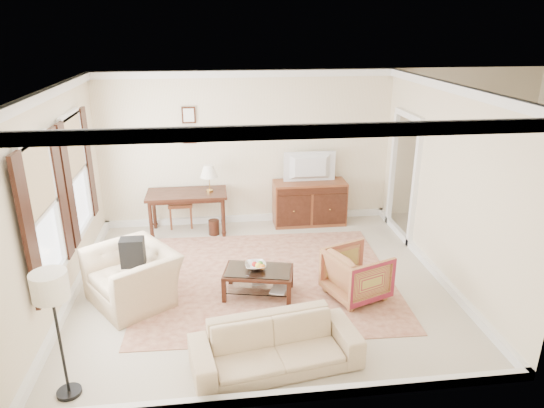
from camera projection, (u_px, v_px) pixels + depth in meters
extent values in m
cube|color=beige|center=(261.00, 283.00, 7.32)|extent=(5.50, 5.00, 0.01)
cube|color=white|center=(260.00, 87.00, 6.30)|extent=(5.50, 5.00, 0.01)
cube|color=#F2E5C5|center=(247.00, 149.00, 9.13)|extent=(5.50, 0.01, 2.90)
cube|color=#F2E5C5|center=(288.00, 280.00, 4.49)|extent=(5.50, 0.01, 2.90)
cube|color=#F2E5C5|center=(57.00, 200.00, 6.49)|extent=(0.01, 5.00, 2.90)
cube|color=#F2E5C5|center=(446.00, 185.00, 7.13)|extent=(0.01, 5.00, 2.90)
cube|color=beige|center=(485.00, 237.00, 8.88)|extent=(3.00, 2.70, 0.01)
cube|color=brown|center=(267.00, 278.00, 7.43)|extent=(3.90, 3.38, 0.01)
cube|color=#3B1B11|center=(187.00, 194.00, 8.81)|extent=(1.45, 0.72, 0.05)
cylinder|color=#3B1B11|center=(151.00, 221.00, 8.62)|extent=(0.07, 0.07, 0.74)
cylinder|color=#3B1B11|center=(223.00, 218.00, 8.76)|extent=(0.07, 0.07, 0.74)
cylinder|color=#3B1B11|center=(154.00, 210.00, 9.14)|extent=(0.07, 0.07, 0.74)
cylinder|color=#3B1B11|center=(223.00, 207.00, 9.29)|extent=(0.07, 0.07, 0.74)
cube|color=brown|center=(309.00, 203.00, 9.35)|extent=(1.38, 0.53, 0.85)
imported|color=black|center=(311.00, 158.00, 9.02)|extent=(0.94, 0.54, 0.12)
cube|color=#3B1B11|center=(258.00, 272.00, 6.87)|extent=(1.07, 0.76, 0.04)
cube|color=silver|center=(258.00, 270.00, 6.85)|extent=(0.99, 0.69, 0.01)
cube|color=silver|center=(259.00, 286.00, 6.95)|extent=(0.97, 0.67, 0.02)
cube|color=#3B1B11|center=(224.00, 291.00, 6.74)|extent=(0.07, 0.07, 0.37)
cube|color=#3B1B11|center=(289.00, 294.00, 6.66)|extent=(0.07, 0.07, 0.37)
cube|color=#3B1B11|center=(230.00, 273.00, 7.21)|extent=(0.07, 0.07, 0.37)
cube|color=#3B1B11|center=(291.00, 276.00, 7.13)|extent=(0.07, 0.07, 0.37)
imported|color=silver|center=(256.00, 265.00, 6.87)|extent=(0.42, 0.42, 0.10)
imported|color=brown|center=(251.00, 281.00, 7.05)|extent=(0.28, 0.04, 0.38)
imported|color=brown|center=(272.00, 288.00, 6.86)|extent=(0.27, 0.14, 0.38)
imported|color=maroon|center=(357.00, 272.00, 6.83)|extent=(0.94, 0.97, 0.78)
imported|color=#D0AF8C|center=(132.00, 268.00, 6.68)|extent=(1.29, 1.39, 1.02)
cube|color=black|center=(133.00, 251.00, 6.62)|extent=(0.35, 0.39, 0.40)
imported|color=#D0AF8C|center=(276.00, 339.00, 5.41)|extent=(1.96, 0.85, 0.74)
cylinder|color=black|center=(69.00, 392.00, 5.12)|extent=(0.26, 0.26, 0.04)
cylinder|color=black|center=(61.00, 345.00, 4.91)|extent=(0.03, 0.03, 1.21)
cylinder|color=silver|center=(50.00, 286.00, 4.67)|extent=(0.36, 0.36, 0.28)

